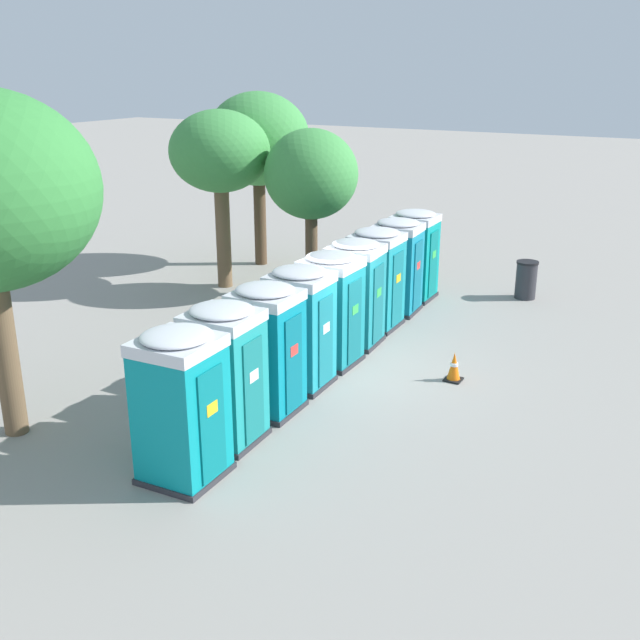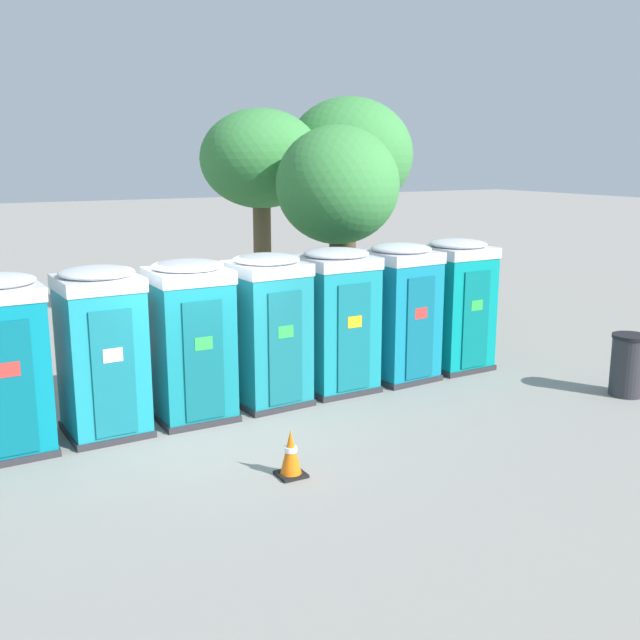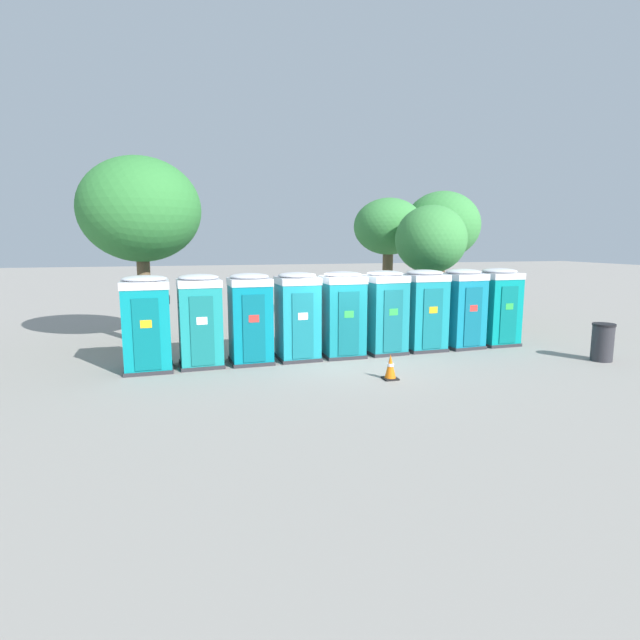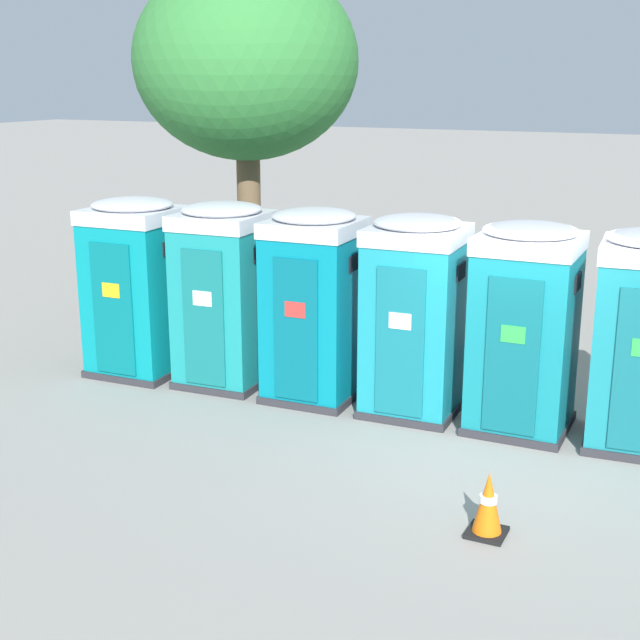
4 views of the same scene
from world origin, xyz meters
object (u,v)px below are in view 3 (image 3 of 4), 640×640
object	(u,v)px
portapotty_8	(498,306)
trash_can	(603,342)
portapotty_4	(342,314)
portapotty_2	(250,318)
traffic_cone	(390,367)
portapotty_0	(147,323)
portapotty_6	(424,310)
portapotty_1	(200,320)
portapotty_7	(462,308)
street_tree_2	(140,211)
portapotty_3	(297,316)
street_tree_1	(442,226)
portapotty_5	(384,312)
street_tree_3	(431,240)
street_tree_0	(388,228)

from	to	relation	value
portapotty_8	trash_can	xyz separation A→B (m)	(1.52, -2.85, -0.74)
portapotty_4	portapotty_8	size ratio (longest dim) A/B	1.00
portapotty_2	portapotty_4	size ratio (longest dim) A/B	1.00
portapotty_8	traffic_cone	xyz separation A→B (m)	(-5.14, -3.04, -0.97)
portapotty_0	trash_can	bearing A→B (deg)	-10.59
portapotty_2	portapotty_6	distance (m)	5.51
portapotty_1	portapotty_8	bearing A→B (deg)	2.18
portapotty_7	street_tree_2	bearing A→B (deg)	161.76
portapotty_2	portapotty_3	world-z (taller)	same
portapotty_3	trash_can	xyz separation A→B (m)	(8.41, -2.57, -0.74)
portapotty_1	traffic_cone	size ratio (longest dim) A/B	3.97
portapotty_7	trash_can	size ratio (longest dim) A/B	2.34
street_tree_2	traffic_cone	distance (m)	9.64
portapotty_1	street_tree_1	distance (m)	12.79
portapotty_2	street_tree_2	world-z (taller)	street_tree_2
portapotty_1	portapotty_4	bearing A→B (deg)	1.37
portapotty_0	portapotty_2	distance (m)	2.75
portapotty_5	street_tree_3	xyz separation A→B (m)	(3.04, 2.92, 2.16)
street_tree_0	street_tree_3	xyz separation A→B (m)	(0.55, -2.70, -0.51)
portapotty_2	portapotty_6	world-z (taller)	same
portapotty_8	street_tree_0	size ratio (longest dim) A/B	0.49
portapotty_8	street_tree_3	distance (m)	3.65
portapotty_3	street_tree_1	distance (m)	10.53
portapotty_8	portapotty_0	bearing A→B (deg)	-177.34
portapotty_3	street_tree_1	bearing A→B (deg)	37.88
street_tree_0	traffic_cone	bearing A→B (deg)	-112.45
portapotty_1	traffic_cone	xyz separation A→B (m)	(4.49, -2.67, -0.97)
portapotty_7	trash_can	bearing A→B (deg)	-43.79
portapotty_5	street_tree_3	distance (m)	4.73
portapotty_3	street_tree_0	bearing A→B (deg)	47.51
portapotty_2	traffic_cone	size ratio (longest dim) A/B	3.97
portapotty_1	portapotty_5	bearing A→B (deg)	1.88
portapotty_5	portapotty_8	xyz separation A→B (m)	(4.13, 0.19, -0.00)
street_tree_0	street_tree_2	size ratio (longest dim) A/B	0.85
portapotty_5	portapotty_8	bearing A→B (deg)	2.57
portapotty_7	portapotty_8	xyz separation A→B (m)	(1.38, 0.07, 0.00)
portapotty_3	street_tree_0	size ratio (longest dim) A/B	0.49
street_tree_1	portapotty_7	bearing A→B (deg)	-112.62
portapotty_6	street_tree_2	world-z (taller)	street_tree_2
street_tree_0	portapotty_1	bearing A→B (deg)	-144.04
portapotty_4	portapotty_8	bearing A→B (deg)	2.78
street_tree_2	trash_can	distance (m)	14.66
portapotty_5	portapotty_7	size ratio (longest dim) A/B	1.00
portapotty_1	portapotty_6	world-z (taller)	same
portapotty_0	street_tree_1	xyz separation A→B (m)	(12.14, 6.46, 2.80)
street_tree_0	portapotty_2	bearing A→B (deg)	-138.82
portapotty_4	portapotty_5	distance (m)	1.38
portapotty_8	portapotty_2	bearing A→B (deg)	-177.55
street_tree_1	street_tree_2	size ratio (longest dim) A/B	0.92
street_tree_1	traffic_cone	size ratio (longest dim) A/B	8.74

